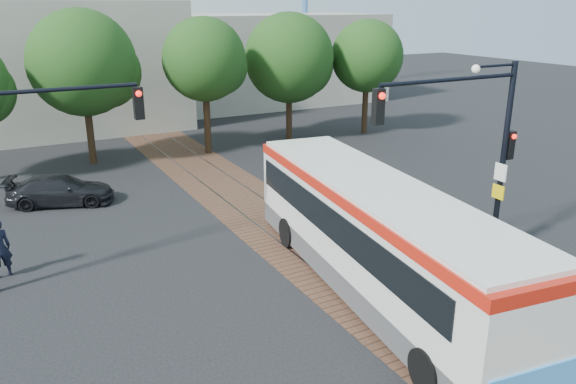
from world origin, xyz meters
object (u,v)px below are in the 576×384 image
city_bus (376,232)px  signal_pole_main (478,133)px  traffic_island (489,245)px  signal_pole_left (19,156)px  parked_car (61,190)px

city_bus → signal_pole_main: signal_pole_main is taller
city_bus → traffic_island: size_ratio=2.34×
traffic_island → signal_pole_left: size_ratio=0.87×
traffic_island → city_bus: bearing=-178.6°
parked_car → traffic_island: bearing=-116.8°
traffic_island → parked_car: parked_car is taller
city_bus → signal_pole_main: bearing=10.3°
city_bus → traffic_island: bearing=8.6°
signal_pole_left → parked_car: bearing=77.3°
traffic_island → signal_pole_main: 3.95m
parked_car → signal_pole_left: bearing=-174.0°
signal_pole_main → parked_car: size_ratio=1.45×
city_bus → traffic_island: 4.97m
signal_pole_main → city_bus: bearing=-176.9°
signal_pole_main → parked_car: signal_pole_main is taller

